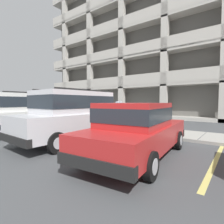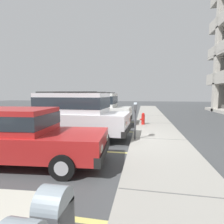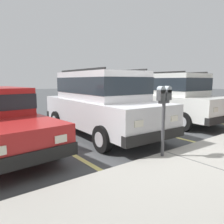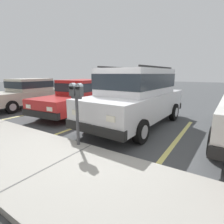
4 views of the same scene
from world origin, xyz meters
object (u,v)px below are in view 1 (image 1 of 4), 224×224
(dark_hatchback, at_px, (138,128))
(parking_meter_near, at_px, (119,109))
(red_sedan, at_px, (27,111))
(fire_hydrant, at_px, (76,119))
(silver_suv, at_px, (75,114))
(parking_garage, at_px, (182,35))

(dark_hatchback, xyz_separation_m, parking_meter_near, (-2.70, 2.99, 0.40))
(red_sedan, distance_m, parking_meter_near, 4.67)
(parking_meter_near, xyz_separation_m, fire_hydrant, (-3.60, 0.30, -0.76))
(red_sedan, xyz_separation_m, parking_meter_near, (3.70, 2.84, 0.13))
(dark_hatchback, xyz_separation_m, fire_hydrant, (-6.30, 3.29, -0.36))
(silver_suv, relative_size, parking_meter_near, 3.28)
(fire_hydrant, bearing_deg, parking_garage, 77.22)
(red_sedan, bearing_deg, parking_meter_near, 38.94)
(parking_garage, distance_m, fire_hydrant, 15.87)
(silver_suv, height_order, dark_hatchback, silver_suv)
(parking_garage, bearing_deg, silver_suv, -88.67)
(dark_hatchback, height_order, parking_meter_near, parking_meter_near)
(silver_suv, relative_size, red_sedan, 1.00)
(silver_suv, bearing_deg, parking_meter_near, 86.39)
(dark_hatchback, bearing_deg, silver_suv, 169.15)
(parking_meter_near, height_order, fire_hydrant, parking_meter_near)
(parking_garage, bearing_deg, parking_meter_near, -87.23)
(silver_suv, height_order, parking_garage, parking_garage)
(parking_meter_near, relative_size, parking_garage, 0.05)
(dark_hatchback, height_order, fire_hydrant, dark_hatchback)
(dark_hatchback, distance_m, parking_meter_near, 4.05)
(red_sedan, height_order, fire_hydrant, red_sedan)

